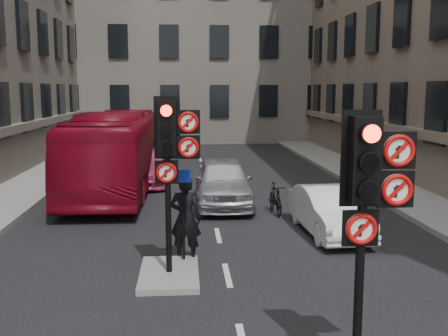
{
  "coord_description": "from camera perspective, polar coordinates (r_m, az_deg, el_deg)",
  "views": [
    {
      "loc": [
        -0.86,
        -5.38,
        3.84
      ],
      "look_at": [
        -0.24,
        2.75,
        2.6
      ],
      "focal_mm": 42.0,
      "sensor_mm": 36.0,
      "label": 1
    }
  ],
  "objects": [
    {
      "name": "pavement_right",
      "position": [
        19.53,
        20.15,
        -3.01
      ],
      "size": [
        3.0,
        50.0,
        0.16
      ],
      "primitive_type": "cube",
      "color": "gray",
      "rests_on": "ground"
    },
    {
      "name": "centre_island",
      "position": [
        11.06,
        -5.98,
        -11.4
      ],
      "size": [
        1.2,
        2.0,
        0.12
      ],
      "primitive_type": "cube",
      "color": "gray",
      "rests_on": "ground"
    },
    {
      "name": "building_far",
      "position": [
        43.83,
        -3.33,
        16.69
      ],
      "size": [
        30.0,
        14.0,
        20.0
      ],
      "primitive_type": "cube",
      "color": "gray",
      "rests_on": "ground"
    },
    {
      "name": "signal_near",
      "position": [
        6.91,
        15.57,
        -2.16
      ],
      "size": [
        0.91,
        0.4,
        3.58
      ],
      "color": "black",
      "rests_on": "ground"
    },
    {
      "name": "signal_far",
      "position": [
        10.44,
        -5.73,
        2.34
      ],
      "size": [
        0.91,
        0.4,
        3.58
      ],
      "color": "black",
      "rests_on": "centre_island"
    },
    {
      "name": "car_silver",
      "position": [
        17.37,
        -0.11,
        -1.51
      ],
      "size": [
        1.95,
        4.63,
        1.56
      ],
      "primitive_type": "imported",
      "rotation": [
        0.0,
        0.0,
        -0.02
      ],
      "color": "#AFB3B7",
      "rests_on": "ground"
    },
    {
      "name": "car_white",
      "position": [
        14.23,
        11.35,
        -4.61
      ],
      "size": [
        1.5,
        3.83,
        1.24
      ],
      "primitive_type": "imported",
      "rotation": [
        0.0,
        0.0,
        0.05
      ],
      "color": "white",
      "rests_on": "ground"
    },
    {
      "name": "car_pink",
      "position": [
        21.66,
        -8.6,
        0.16
      ],
      "size": [
        2.02,
        4.77,
        1.37
      ],
      "primitive_type": "imported",
      "rotation": [
        0.0,
        0.0,
        0.02
      ],
      "color": "#C93B6D",
      "rests_on": "ground"
    },
    {
      "name": "bus_red",
      "position": [
        20.25,
        -11.63,
        1.8
      ],
      "size": [
        2.6,
        10.74,
        2.99
      ],
      "primitive_type": "imported",
      "rotation": [
        0.0,
        0.0,
        -0.01
      ],
      "color": "maroon",
      "rests_on": "ground"
    },
    {
      "name": "motorcycle",
      "position": [
        16.32,
        5.62,
        -3.33
      ],
      "size": [
        0.52,
        1.58,
        0.94
      ],
      "primitive_type": "imported",
      "rotation": [
        0.0,
        0.0,
        0.05
      ],
      "color": "black",
      "rests_on": "ground"
    },
    {
      "name": "motorcyclist",
      "position": [
        11.74,
        -4.21,
        -5.48
      ],
      "size": [
        0.81,
        0.63,
        1.96
      ],
      "primitive_type": "imported",
      "rotation": [
        0.0,
        0.0,
        2.89
      ],
      "color": "black",
      "rests_on": "ground"
    },
    {
      "name": "info_sign",
      "position": [
        11.38,
        -4.47,
        -3.7
      ],
      "size": [
        0.34,
        0.1,
        2.0
      ],
      "rotation": [
        0.0,
        0.0,
        0.01
      ],
      "color": "black",
      "rests_on": "centre_island"
    }
  ]
}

